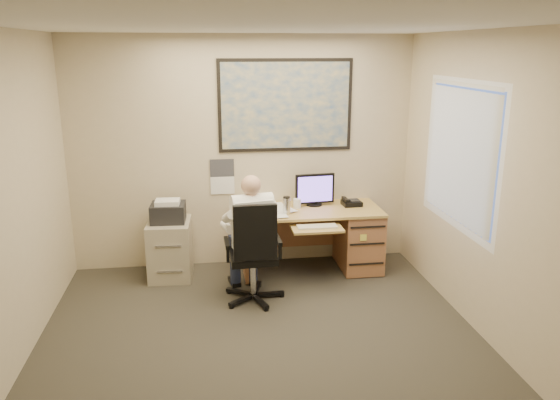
{
  "coord_description": "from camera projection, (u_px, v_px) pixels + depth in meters",
  "views": [
    {
      "loc": [
        -0.45,
        -4.04,
        2.54
      ],
      "look_at": [
        0.3,
        1.3,
        1.03
      ],
      "focal_mm": 35.0,
      "sensor_mm": 36.0,
      "label": 1
    }
  ],
  "objects": [
    {
      "name": "room_shell",
      "position": [
        265.0,
        207.0,
        4.24
      ],
      "size": [
        4.0,
        4.5,
        2.7
      ],
      "color": "#322F27",
      "rests_on": "ground"
    },
    {
      "name": "desk",
      "position": [
        339.0,
        232.0,
        6.44
      ],
      "size": [
        1.6,
        0.97,
        1.12
      ],
      "color": "tan",
      "rests_on": "ground"
    },
    {
      "name": "world_map",
      "position": [
        286.0,
        106.0,
        6.28
      ],
      "size": [
        1.56,
        0.03,
        1.06
      ],
      "primitive_type": "cube",
      "color": "#1E4C93",
      "rests_on": "room_shell"
    },
    {
      "name": "wall_calendar",
      "position": [
        222.0,
        177.0,
        6.41
      ],
      "size": [
        0.28,
        0.01,
        0.42
      ],
      "primitive_type": "cube",
      "color": "white",
      "rests_on": "room_shell"
    },
    {
      "name": "window_blinds",
      "position": [
        460.0,
        155.0,
        5.21
      ],
      "size": [
        0.06,
        1.4,
        1.3
      ],
      "primitive_type": null,
      "color": "beige",
      "rests_on": "room_shell"
    },
    {
      "name": "filing_cabinet",
      "position": [
        170.0,
        244.0,
        6.2
      ],
      "size": [
        0.5,
        0.59,
        0.92
      ],
      "rotation": [
        0.0,
        0.0,
        -0.05
      ],
      "color": "#AAA089",
      "rests_on": "ground"
    },
    {
      "name": "office_chair",
      "position": [
        253.0,
        272.0,
        5.59
      ],
      "size": [
        0.67,
        0.67,
        1.09
      ],
      "rotation": [
        0.0,
        0.0,
        0.02
      ],
      "color": "black",
      "rests_on": "ground"
    },
    {
      "name": "person",
      "position": [
        252.0,
        238.0,
        5.58
      ],
      "size": [
        0.67,
        0.85,
        1.32
      ],
      "primitive_type": null,
      "rotation": [
        0.0,
        0.0,
        0.19
      ],
      "color": "white",
      "rests_on": "office_chair"
    }
  ]
}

